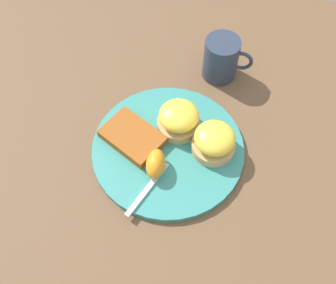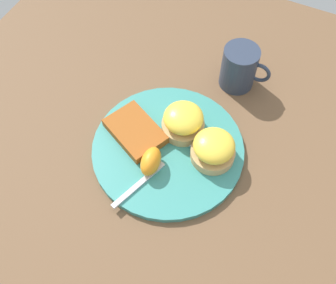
# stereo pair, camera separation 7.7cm
# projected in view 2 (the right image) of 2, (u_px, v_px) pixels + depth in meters

# --- Properties ---
(ground_plane) EXTENTS (1.10, 1.10, 0.00)m
(ground_plane) POSITION_uv_depth(u_px,v_px,m) (168.00, 151.00, 0.80)
(ground_plane) COLOR brown
(plate) EXTENTS (0.31, 0.31, 0.01)m
(plate) POSITION_uv_depth(u_px,v_px,m) (168.00, 149.00, 0.79)
(plate) COLOR teal
(plate) RESTS_ON ground_plane
(sandwich_benedict_left) EXTENTS (0.09, 0.09, 0.06)m
(sandwich_benedict_left) POSITION_uv_depth(u_px,v_px,m) (213.00, 149.00, 0.75)
(sandwich_benedict_left) COLOR tan
(sandwich_benedict_left) RESTS_ON plate
(sandwich_benedict_right) EXTENTS (0.09, 0.09, 0.06)m
(sandwich_benedict_right) POSITION_uv_depth(u_px,v_px,m) (183.00, 121.00, 0.78)
(sandwich_benedict_right) COLOR tan
(sandwich_benedict_right) RESTS_ON plate
(hashbrown_patty) EXTENTS (0.14, 0.13, 0.02)m
(hashbrown_patty) POSITION_uv_depth(u_px,v_px,m) (135.00, 131.00, 0.79)
(hashbrown_patty) COLOR #9F521D
(hashbrown_patty) RESTS_ON plate
(orange_wedge) EXTENTS (0.04, 0.06, 0.04)m
(orange_wedge) POSITION_uv_depth(u_px,v_px,m) (151.00, 161.00, 0.74)
(orange_wedge) COLOR orange
(orange_wedge) RESTS_ON plate
(fork) EXTENTS (0.10, 0.24, 0.00)m
(fork) POSITION_uv_depth(u_px,v_px,m) (167.00, 160.00, 0.77)
(fork) COLOR silver
(fork) RESTS_ON plate
(cup) EXTENTS (0.11, 0.08, 0.10)m
(cup) POSITION_uv_depth(u_px,v_px,m) (240.00, 68.00, 0.85)
(cup) COLOR #2D384C
(cup) RESTS_ON ground_plane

